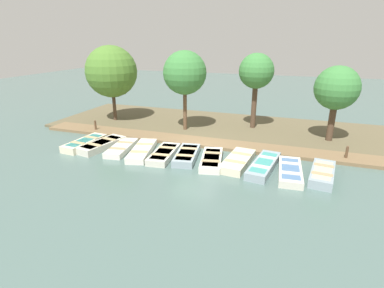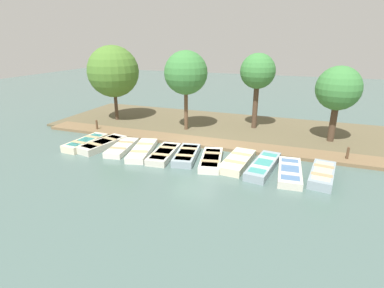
{
  "view_description": "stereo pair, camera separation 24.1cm",
  "coord_description": "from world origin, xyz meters",
  "px_view_note": "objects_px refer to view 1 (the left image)",
  "views": [
    {
      "loc": [
        15.3,
        5.17,
        6.12
      ],
      "look_at": [
        0.73,
        0.05,
        0.65
      ],
      "focal_mm": 28.0,
      "sensor_mm": 36.0,
      "label": 1
    },
    {
      "loc": [
        15.22,
        5.39,
        6.12
      ],
      "look_at": [
        0.73,
        0.05,
        0.65
      ],
      "focal_mm": 28.0,
      "sensor_mm": 36.0,
      "label": 2
    }
  ],
  "objects_px": {
    "mooring_post_near": "(96,126)",
    "rowboat_3": "(142,151)",
    "park_tree_right": "(337,89)",
    "rowboat_9": "(290,171)",
    "rowboat_5": "(187,155)",
    "rowboat_2": "(122,148)",
    "rowboat_10": "(322,174)",
    "rowboat_4": "(164,154)",
    "mooring_post_far": "(347,153)",
    "rowboat_7": "(238,161)",
    "park_tree_left": "(185,73)",
    "rowboat_0": "(85,143)",
    "park_tree_far_left": "(111,72)",
    "park_tree_center": "(256,72)",
    "rowboat_6": "(212,160)",
    "rowboat_1": "(102,145)",
    "rowboat_8": "(264,165)"
  },
  "relations": [
    {
      "from": "mooring_post_near",
      "to": "rowboat_3",
      "type": "bearing_deg",
      "value": 62.6
    },
    {
      "from": "mooring_post_near",
      "to": "park_tree_right",
      "type": "bearing_deg",
      "value": 101.2
    },
    {
      "from": "rowboat_9",
      "to": "mooring_post_near",
      "type": "bearing_deg",
      "value": -105.53
    },
    {
      "from": "rowboat_5",
      "to": "park_tree_right",
      "type": "height_order",
      "value": "park_tree_right"
    },
    {
      "from": "rowboat_2",
      "to": "rowboat_3",
      "type": "bearing_deg",
      "value": 79.86
    },
    {
      "from": "rowboat_3",
      "to": "rowboat_10",
      "type": "height_order",
      "value": "rowboat_10"
    },
    {
      "from": "rowboat_4",
      "to": "mooring_post_far",
      "type": "relative_size",
      "value": 3.58
    },
    {
      "from": "rowboat_7",
      "to": "park_tree_left",
      "type": "bearing_deg",
      "value": -129.4
    },
    {
      "from": "rowboat_0",
      "to": "park_tree_left",
      "type": "xyz_separation_m",
      "value": [
        -4.91,
        4.55,
        3.76
      ]
    },
    {
      "from": "rowboat_2",
      "to": "rowboat_4",
      "type": "height_order",
      "value": "rowboat_4"
    },
    {
      "from": "rowboat_0",
      "to": "mooring_post_far",
      "type": "xyz_separation_m",
      "value": [
        -2.68,
        14.42,
        0.21
      ]
    },
    {
      "from": "park_tree_far_left",
      "to": "park_tree_center",
      "type": "bearing_deg",
      "value": 97.93
    },
    {
      "from": "rowboat_10",
      "to": "park_tree_right",
      "type": "relative_size",
      "value": 0.62
    },
    {
      "from": "rowboat_3",
      "to": "park_tree_left",
      "type": "distance_m",
      "value": 6.18
    },
    {
      "from": "rowboat_5",
      "to": "park_tree_far_left",
      "type": "relative_size",
      "value": 0.52
    },
    {
      "from": "rowboat_3",
      "to": "mooring_post_far",
      "type": "bearing_deg",
      "value": 89.8
    },
    {
      "from": "rowboat_3",
      "to": "park_tree_left",
      "type": "height_order",
      "value": "park_tree_left"
    },
    {
      "from": "rowboat_0",
      "to": "rowboat_6",
      "type": "xyz_separation_m",
      "value": [
        -0.11,
        7.82,
        -0.04
      ]
    },
    {
      "from": "rowboat_1",
      "to": "rowboat_10",
      "type": "xyz_separation_m",
      "value": [
        0.02,
        12.03,
        0.01
      ]
    },
    {
      "from": "park_tree_right",
      "to": "rowboat_0",
      "type": "bearing_deg",
      "value": -67.74
    },
    {
      "from": "rowboat_5",
      "to": "park_tree_right",
      "type": "xyz_separation_m",
      "value": [
        -5.4,
        7.4,
        3.14
      ]
    },
    {
      "from": "rowboat_6",
      "to": "rowboat_7",
      "type": "distance_m",
      "value": 1.36
    },
    {
      "from": "rowboat_1",
      "to": "park_tree_center",
      "type": "height_order",
      "value": "park_tree_center"
    },
    {
      "from": "rowboat_4",
      "to": "park_tree_right",
      "type": "bearing_deg",
      "value": 117.2
    },
    {
      "from": "rowboat_10",
      "to": "park_tree_far_left",
      "type": "bearing_deg",
      "value": -103.14
    },
    {
      "from": "rowboat_6",
      "to": "rowboat_10",
      "type": "xyz_separation_m",
      "value": [
        0.02,
        5.33,
        0.04
      ]
    },
    {
      "from": "rowboat_5",
      "to": "rowboat_10",
      "type": "bearing_deg",
      "value": 79.28
    },
    {
      "from": "rowboat_3",
      "to": "rowboat_4",
      "type": "xyz_separation_m",
      "value": [
        0.07,
        1.37,
        0.0
      ]
    },
    {
      "from": "rowboat_8",
      "to": "rowboat_3",
      "type": "bearing_deg",
      "value": -81.48
    },
    {
      "from": "mooring_post_far",
      "to": "rowboat_0",
      "type": "bearing_deg",
      "value": -79.48
    },
    {
      "from": "rowboat_5",
      "to": "rowboat_8",
      "type": "relative_size",
      "value": 0.84
    },
    {
      "from": "rowboat_5",
      "to": "park_tree_far_left",
      "type": "height_order",
      "value": "park_tree_far_left"
    },
    {
      "from": "rowboat_7",
      "to": "park_tree_far_left",
      "type": "distance_m",
      "value": 12.32
    },
    {
      "from": "park_tree_right",
      "to": "rowboat_4",
      "type": "bearing_deg",
      "value": -57.04
    },
    {
      "from": "rowboat_10",
      "to": "mooring_post_near",
      "type": "xyz_separation_m",
      "value": [
        -2.58,
        -14.33,
        0.21
      ]
    },
    {
      "from": "rowboat_5",
      "to": "park_tree_left",
      "type": "relative_size",
      "value": 0.54
    },
    {
      "from": "rowboat_5",
      "to": "park_tree_left",
      "type": "distance_m",
      "value": 6.28
    },
    {
      "from": "rowboat_3",
      "to": "park_tree_right",
      "type": "relative_size",
      "value": 0.74
    },
    {
      "from": "rowboat_10",
      "to": "park_tree_left",
      "type": "relative_size",
      "value": 0.53
    },
    {
      "from": "rowboat_1",
      "to": "mooring_post_near",
      "type": "relative_size",
      "value": 3.76
    },
    {
      "from": "rowboat_5",
      "to": "rowboat_10",
      "type": "relative_size",
      "value": 1.01
    },
    {
      "from": "rowboat_3",
      "to": "rowboat_5",
      "type": "distance_m",
      "value": 2.62
    },
    {
      "from": "rowboat_2",
      "to": "rowboat_6",
      "type": "distance_m",
      "value": 5.38
    },
    {
      "from": "rowboat_0",
      "to": "rowboat_7",
      "type": "bearing_deg",
      "value": 96.11
    },
    {
      "from": "rowboat_5",
      "to": "park_tree_left",
      "type": "xyz_separation_m",
      "value": [
        -4.66,
        -1.85,
        3.78
      ]
    },
    {
      "from": "park_tree_far_left",
      "to": "park_tree_left",
      "type": "relative_size",
      "value": 1.05
    },
    {
      "from": "rowboat_6",
      "to": "park_tree_center",
      "type": "relative_size",
      "value": 0.6
    },
    {
      "from": "rowboat_0",
      "to": "rowboat_9",
      "type": "bearing_deg",
      "value": 93.84
    },
    {
      "from": "rowboat_7",
      "to": "park_tree_center",
      "type": "bearing_deg",
      "value": -172.31
    },
    {
      "from": "park_tree_right",
      "to": "mooring_post_far",
      "type": "bearing_deg",
      "value": 11.92
    }
  ]
}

